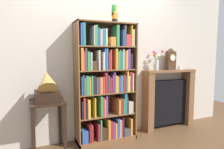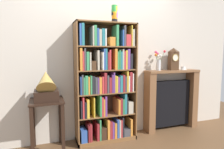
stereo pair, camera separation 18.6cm
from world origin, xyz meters
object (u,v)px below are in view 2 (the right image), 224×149
(cup_stack, at_px, (115,14))
(fireplace_mantel, at_px, (171,100))
(gramophone, at_px, (46,87))
(flower_vase, at_px, (158,61))
(side_table_left, at_px, (47,115))
(bookshelf, at_px, (106,86))
(mantel_clock, at_px, (174,59))
(teacup_with_saucer, at_px, (183,68))

(cup_stack, height_order, fireplace_mantel, cup_stack)
(gramophone, height_order, fireplace_mantel, gramophone)
(cup_stack, xyz_separation_m, flower_vase, (0.83, 0.09, -0.71))
(fireplace_mantel, bearing_deg, cup_stack, -174.48)
(gramophone, bearing_deg, fireplace_mantel, 5.05)
(side_table_left, relative_size, fireplace_mantel, 0.68)
(bookshelf, distance_m, gramophone, 0.88)
(side_table_left, relative_size, flower_vase, 2.08)
(side_table_left, distance_m, mantel_clock, 2.26)
(bookshelf, height_order, mantel_clock, bookshelf)
(fireplace_mantel, height_order, flower_vase, flower_vase)
(fireplace_mantel, distance_m, flower_vase, 0.76)
(bookshelf, relative_size, side_table_left, 2.50)
(gramophone, bearing_deg, mantel_clock, 4.46)
(bookshelf, xyz_separation_m, gramophone, (-0.87, -0.11, 0.05))
(cup_stack, xyz_separation_m, side_table_left, (-0.99, -0.03, -1.41))
(gramophone, height_order, teacup_with_saucer, gramophone)
(gramophone, height_order, flower_vase, flower_vase)
(cup_stack, relative_size, mantel_clock, 0.65)
(fireplace_mantel, relative_size, flower_vase, 3.06)
(gramophone, distance_m, teacup_with_saucer, 2.36)
(flower_vase, height_order, teacup_with_saucer, flower_vase)
(side_table_left, xyz_separation_m, flower_vase, (1.83, 0.12, 0.70))
(flower_vase, distance_m, teacup_with_saucer, 0.53)
(bookshelf, height_order, cup_stack, cup_stack)
(cup_stack, xyz_separation_m, teacup_with_saucer, (1.35, 0.09, -0.84))
(bookshelf, xyz_separation_m, mantel_clock, (1.26, 0.06, 0.40))
(fireplace_mantel, bearing_deg, teacup_with_saucer, -4.77)
(side_table_left, distance_m, gramophone, 0.39)
(bookshelf, relative_size, teacup_with_saucer, 14.22)
(mantel_clock, bearing_deg, fireplace_mantel, 118.48)
(fireplace_mantel, relative_size, mantel_clock, 2.73)
(gramophone, relative_size, teacup_with_saucer, 3.75)
(flower_vase, relative_size, teacup_with_saucer, 2.73)
(mantel_clock, height_order, flower_vase, mantel_clock)
(bookshelf, distance_m, mantel_clock, 1.32)
(cup_stack, height_order, teacup_with_saucer, cup_stack)
(teacup_with_saucer, bearing_deg, gramophone, -175.89)
(side_table_left, height_order, teacup_with_saucer, teacup_with_saucer)
(flower_vase, bearing_deg, gramophone, -174.66)
(fireplace_mantel, relative_size, teacup_with_saucer, 8.36)
(cup_stack, distance_m, gramophone, 1.43)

